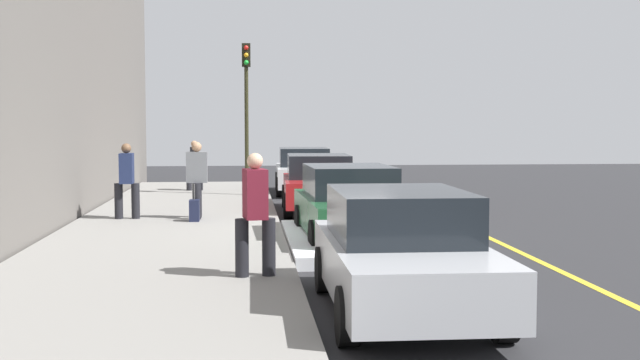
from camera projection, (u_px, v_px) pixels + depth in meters
ground_plane at (332, 238)px, 16.29m from camera, size 56.00×56.00×0.00m
sidewalk at (168, 237)px, 15.98m from camera, size 28.00×4.60×0.15m
lane_stripe_centre at (485, 236)px, 16.59m from camera, size 28.00×0.14×0.01m
snow_bank_curb at (302, 242)px, 15.07m from camera, size 4.95×0.56×0.22m
parked_car_white at (304, 171)px, 26.75m from camera, size 4.34×1.99×1.51m
parked_car_red at (319, 184)px, 20.98m from camera, size 4.25×2.01×1.51m
parked_car_green at (350, 205)px, 15.54m from camera, size 4.28×2.00×1.51m
parked_car_silver at (402, 252)px, 9.82m from camera, size 4.32×1.92×1.51m
pedestrian_burgundy_coat at (255, 211)px, 11.40m from camera, size 0.52×0.58×1.77m
pedestrian_grey_coat at (197, 178)px, 18.37m from camera, size 0.58×0.48×1.76m
pedestrian_black_coat at (195, 164)px, 26.03m from camera, size 0.46×0.53×1.62m
pedestrian_navy_coat at (127, 179)px, 18.29m from camera, size 0.47×0.57×1.73m
traffic_light_pole at (246, 93)px, 24.31m from camera, size 0.35×0.26×4.60m
rolling_suitcase at (194, 210)px, 17.87m from camera, size 0.34×0.22×0.84m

